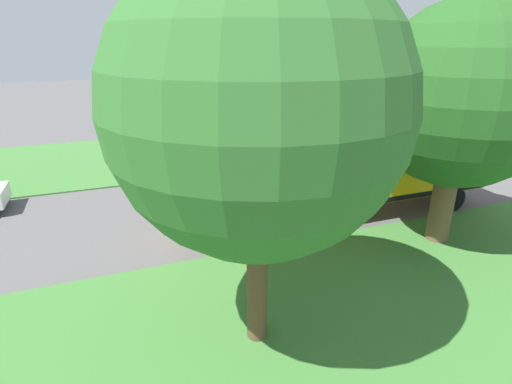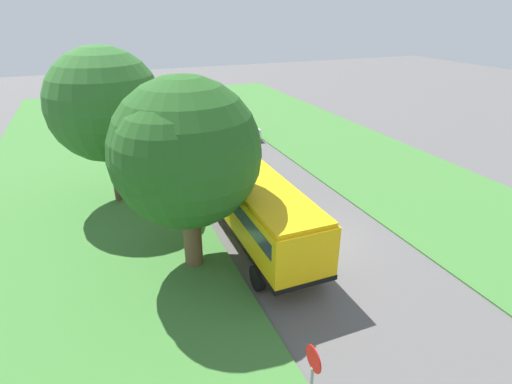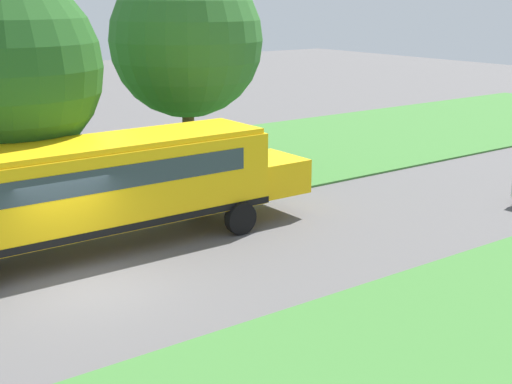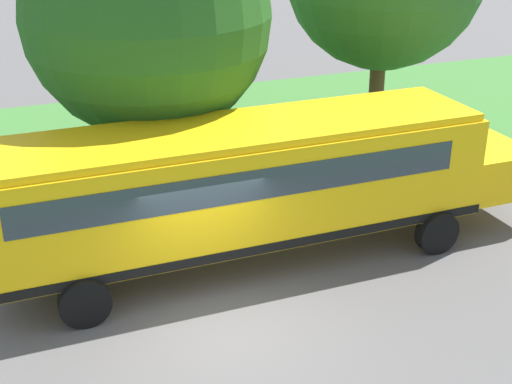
# 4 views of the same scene
# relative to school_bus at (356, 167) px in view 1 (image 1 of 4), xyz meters

# --- Properties ---
(ground_plane) EXTENTS (120.00, 120.00, 0.00)m
(ground_plane) POSITION_rel_school_bus_xyz_m (2.43, -1.57, -1.92)
(ground_plane) COLOR #565454
(grass_far_side) EXTENTS (10.00, 80.00, 0.07)m
(grass_far_side) POSITION_rel_school_bus_xyz_m (11.43, -1.57, -1.89)
(grass_far_side) COLOR #3D7533
(grass_far_side) RESTS_ON ground
(school_bus) EXTENTS (2.85, 12.42, 3.16)m
(school_bus) POSITION_rel_school_bus_xyz_m (0.00, 0.00, 0.00)
(school_bus) COLOR yellow
(school_bus) RESTS_ON ground
(oak_tree_beside_bus) EXTENTS (5.72, 5.72, 7.86)m
(oak_tree_beside_bus) POSITION_rel_school_bus_xyz_m (-3.28, -1.61, 3.13)
(oak_tree_beside_bus) COLOR brown
(oak_tree_beside_bus) RESTS_ON ground
(oak_tree_roadside_mid) EXTENTS (5.83, 5.83, 8.33)m
(oak_tree_roadside_mid) POSITION_rel_school_bus_xyz_m (-5.31, 6.20, 3.39)
(oak_tree_roadside_mid) COLOR brown
(oak_tree_roadside_mid) RESTS_ON ground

